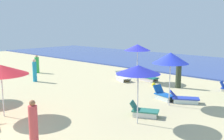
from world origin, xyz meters
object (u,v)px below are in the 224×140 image
at_px(umbrella_0, 137,48).
at_px(beachgoer_0, 33,123).
at_px(lounge_chair_1_0, 184,98).
at_px(umbrella_2, 1,70).
at_px(lounge_chair_3_0, 143,111).
at_px(beach_ball_2, 26,73).
at_px(umbrella_1, 171,58).
at_px(lounge_chair_1_1, 163,94).
at_px(beachgoer_1, 35,71).
at_px(beach_ball_0, 154,85).
at_px(umbrella_3, 138,70).
at_px(beachgoer_3, 178,76).
at_px(lounge_chair_0_1, 148,77).
at_px(beachgoer_2, 37,65).
at_px(lounge_chair_0_0, 123,77).

bearing_deg(umbrella_0, beachgoer_0, -71.13).
relative_size(lounge_chair_1_0, umbrella_2, 0.67).
distance_m(lounge_chair_3_0, beachgoer_0, 5.00).
bearing_deg(beach_ball_2, lounge_chair_1_0, 6.46).
height_order(umbrella_1, lounge_chair_1_1, umbrella_1).
height_order(beachgoer_1, beach_ball_0, beachgoer_1).
xyz_separation_m(umbrella_1, umbrella_3, (0.36, -3.13, -0.16)).
bearing_deg(beachgoer_0, beachgoer_3, -33.09).
bearing_deg(umbrella_0, umbrella_3, -52.31).
bearing_deg(umbrella_2, lounge_chair_0_1, 88.38).
relative_size(lounge_chair_1_1, beachgoer_0, 0.84).
xyz_separation_m(lounge_chair_3_0, beachgoer_2, (-13.30, 2.76, 0.45)).
relative_size(umbrella_0, lounge_chair_1_1, 2.05).
xyz_separation_m(lounge_chair_1_1, beachgoer_0, (-0.33, -7.83, 0.44)).
relative_size(beachgoer_3, beach_ball_0, 6.58).
height_order(umbrella_1, lounge_chair_1_0, umbrella_1).
distance_m(umbrella_3, lounge_chair_3_0, 2.24).
bearing_deg(lounge_chair_1_0, beachgoer_0, 138.34).
bearing_deg(umbrella_3, umbrella_0, 127.69).
xyz_separation_m(lounge_chair_0_0, umbrella_3, (6.05, -6.12, 2.03)).
bearing_deg(umbrella_2, umbrella_1, 54.78).
relative_size(lounge_chair_1_1, beach_ball_2, 4.89).
bearing_deg(beachgoer_1, umbrella_3, -178.37).
bearing_deg(beach_ball_2, beachgoer_3, 20.82).
xyz_separation_m(lounge_chair_3_0, beach_ball_2, (-13.21, 1.63, -0.13)).
height_order(lounge_chair_0_1, beach_ball_0, lounge_chair_0_1).
relative_size(beachgoer_1, beachgoer_2, 1.08).
bearing_deg(umbrella_3, beachgoer_3, 105.75).
relative_size(lounge_chair_0_0, lounge_chair_1_0, 0.98).
xyz_separation_m(lounge_chair_0_0, beachgoer_1, (-4.53, -4.53, 0.54)).
xyz_separation_m(lounge_chair_3_0, beachgoer_3, (-1.62, 6.04, 0.55)).
distance_m(umbrella_0, beach_ball_2, 9.67).
bearing_deg(lounge_chair_1_0, beachgoer_2, 60.47).
xyz_separation_m(lounge_chair_0_0, beachgoer_3, (4.10, 0.81, 0.55)).
distance_m(umbrella_0, lounge_chair_0_0, 2.46).
xyz_separation_m(beachgoer_2, beach_ball_0, (10.30, 2.49, -0.58)).
height_order(lounge_chair_1_1, beachgoer_1, beachgoer_1).
xyz_separation_m(umbrella_0, lounge_chair_3_0, (4.77, -5.73, -2.22)).
bearing_deg(lounge_chair_3_0, beach_ball_0, 3.76).
relative_size(umbrella_0, umbrella_3, 1.10).
bearing_deg(beachgoer_1, beachgoer_0, 158.77).
height_order(umbrella_2, umbrella_3, umbrella_3).
height_order(umbrella_0, lounge_chair_0_0, umbrella_0).
bearing_deg(lounge_chair_0_0, umbrella_3, -113.58).
bearing_deg(beachgoer_1, lounge_chair_0_0, -124.88).
bearing_deg(umbrella_2, lounge_chair_0_0, 96.49).
relative_size(lounge_chair_0_1, umbrella_3, 0.63).
relative_size(lounge_chair_0_0, umbrella_1, 0.57).
bearing_deg(lounge_chair_1_0, umbrella_3, 149.09).
bearing_deg(umbrella_0, lounge_chair_3_0, -50.19).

